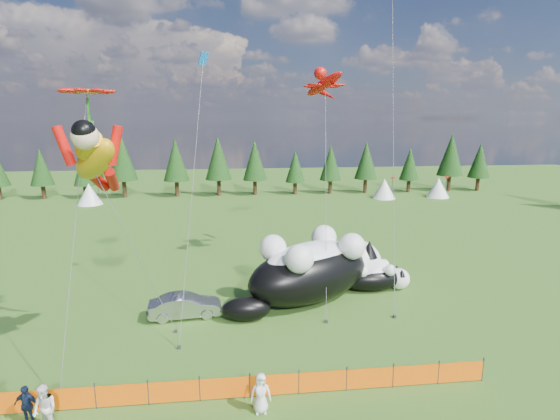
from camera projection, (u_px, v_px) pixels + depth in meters
name	position (u px, v px, depth m)	size (l,w,h in m)	color
ground	(226.00, 359.00, 20.53)	(160.00, 160.00, 0.00)	#153509
safety_fence	(225.00, 388.00, 17.51)	(22.06, 0.06, 1.10)	#262626
tree_line	(227.00, 168.00, 63.46)	(90.00, 4.00, 8.00)	black
festival_tents	(307.00, 190.00, 60.36)	(50.00, 3.20, 2.80)	white
cat_large	(317.00, 268.00, 27.07)	(10.78, 7.95, 4.26)	black
cat_small	(375.00, 277.00, 28.64)	(5.30, 1.93, 1.91)	black
car	(185.00, 306.00, 24.79)	(1.43, 4.09, 1.35)	#ADACB1
spectator_b	(45.00, 410.00, 15.56)	(0.91, 0.53, 1.86)	white
spectator_c	(26.00, 405.00, 15.99)	(0.94, 0.48, 1.60)	#131D35
spectator_e	(261.00, 393.00, 16.69)	(0.79, 0.51, 1.62)	white
superhero_kite	(95.00, 160.00, 18.11)	(5.39, 5.68, 11.61)	#D7970B
gecko_kite	(324.00, 84.00, 31.41)	(5.09, 13.31, 16.83)	red
flower_kite	(87.00, 95.00, 19.32)	(3.18, 6.23, 12.99)	red
diamond_kite_a	(202.00, 70.00, 24.81)	(1.83, 7.02, 15.81)	blue
diamond_kite_b	(393.00, 6.00, 27.98)	(2.00, 7.99, 20.74)	#0C937B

